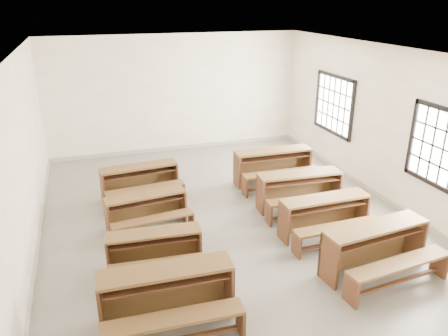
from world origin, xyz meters
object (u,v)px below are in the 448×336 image
object	(u,v)px
desk_set_0	(167,293)
desk_set_7	(274,164)
desk_set_6	(300,188)
desk_set_3	(140,180)
desk_set_4	(377,246)
desk_set_5	(326,214)
desk_set_2	(147,209)
desk_set_1	(155,249)

from	to	relation	value
desk_set_0	desk_set_7	size ratio (longest dim) A/B	0.99
desk_set_6	desk_set_7	world-z (taller)	desk_set_7
desk_set_3	desk_set_4	bearing A→B (deg)	-56.71
desk_set_3	desk_set_5	size ratio (longest dim) A/B	1.02
desk_set_3	desk_set_4	distance (m)	4.99
desk_set_0	desk_set_3	xyz separation A→B (m)	(0.20, 4.02, -0.04)
desk_set_0	desk_set_6	size ratio (longest dim) A/B	1.01
desk_set_0	desk_set_2	xyz separation A→B (m)	(0.14, 2.67, -0.07)
desk_set_2	desk_set_6	distance (m)	3.10
desk_set_2	desk_set_6	bearing A→B (deg)	-9.91
desk_set_0	desk_set_2	world-z (taller)	desk_set_0
desk_set_3	desk_set_2	bearing A→B (deg)	-98.38
desk_set_3	desk_set_7	distance (m)	3.06
desk_set_5	desk_set_6	world-z (taller)	desk_set_6
desk_set_3	desk_set_4	xyz separation A→B (m)	(3.13, -3.89, 0.04)
desk_set_4	desk_set_5	size ratio (longest dim) A/B	1.11
desk_set_3	desk_set_0	bearing A→B (deg)	-98.39
desk_set_4	desk_set_7	size ratio (longest dim) A/B	1.02
desk_set_2	desk_set_3	world-z (taller)	desk_set_3
desk_set_6	desk_set_7	xyz separation A→B (m)	(0.03, 1.40, 0.02)
desk_set_1	desk_set_2	distance (m)	1.43
desk_set_5	desk_set_6	xyz separation A→B (m)	(0.07, 1.12, 0.02)
desk_set_0	desk_set_6	xyz separation A→B (m)	(3.24, 2.50, -0.01)
desk_set_5	desk_set_7	bearing A→B (deg)	87.07
desk_set_2	desk_set_4	bearing A→B (deg)	-45.29
desk_set_3	desk_set_7	world-z (taller)	desk_set_7
desk_set_2	desk_set_4	xyz separation A→B (m)	(3.20, -2.54, 0.07)
desk_set_0	desk_set_6	bearing A→B (deg)	39.90
desk_set_0	desk_set_3	size ratio (longest dim) A/B	1.06
desk_set_4	desk_set_5	distance (m)	1.26
desk_set_2	desk_set_3	xyz separation A→B (m)	(0.07, 1.35, 0.04)
desk_set_0	desk_set_7	world-z (taller)	desk_set_7
desk_set_1	desk_set_3	xyz separation A→B (m)	(0.17, 2.77, 0.04)
desk_set_3	desk_set_6	bearing A→B (deg)	-32.13
desk_set_7	desk_set_3	bearing A→B (deg)	179.18
desk_set_6	desk_set_2	bearing A→B (deg)	-179.39
desk_set_4	desk_set_7	xyz separation A→B (m)	(-0.07, 3.77, 0.01)
desk_set_4	desk_set_5	xyz separation A→B (m)	(-0.17, 1.25, -0.03)
desk_set_5	desk_set_1	bearing A→B (deg)	-178.21
desk_set_0	desk_set_6	world-z (taller)	desk_set_0
desk_set_2	desk_set_4	size ratio (longest dim) A/B	0.85
desk_set_6	desk_set_7	distance (m)	1.40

